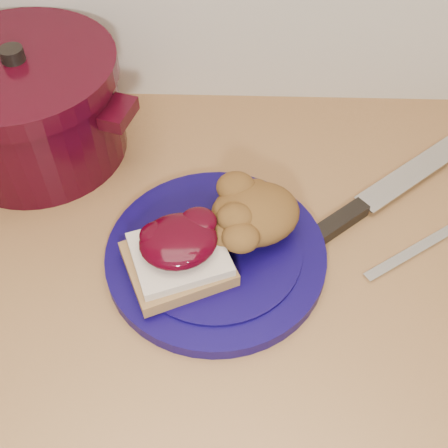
{
  "coord_description": "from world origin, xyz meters",
  "views": [
    {
      "loc": [
        -0.01,
        1.02,
        1.5
      ],
      "look_at": [
        -0.02,
        1.47,
        0.95
      ],
      "focal_mm": 45.0,
      "sensor_mm": 36.0,
      "label": 1
    }
  ],
  "objects_px": {
    "plate": "(216,255)",
    "butter_knife": "(419,248)",
    "chef_knife": "(354,212)",
    "dutch_oven": "(29,106)"
  },
  "relations": [
    {
      "from": "chef_knife",
      "to": "butter_knife",
      "type": "bearing_deg",
      "value": -73.88
    },
    {
      "from": "plate",
      "to": "dutch_oven",
      "type": "relative_size",
      "value": 0.84
    },
    {
      "from": "chef_knife",
      "to": "butter_knife",
      "type": "xyz_separation_m",
      "value": [
        0.08,
        -0.06,
        -0.01
      ]
    },
    {
      "from": "chef_knife",
      "to": "dutch_oven",
      "type": "height_order",
      "value": "dutch_oven"
    },
    {
      "from": "plate",
      "to": "butter_knife",
      "type": "xyz_separation_m",
      "value": [
        0.27,
        0.02,
        -0.01
      ]
    },
    {
      "from": "dutch_oven",
      "to": "chef_knife",
      "type": "bearing_deg",
      "value": -15.25
    },
    {
      "from": "plate",
      "to": "chef_knife",
      "type": "bearing_deg",
      "value": 22.88
    },
    {
      "from": "butter_knife",
      "to": "dutch_oven",
      "type": "distance_m",
      "value": 0.59
    },
    {
      "from": "chef_knife",
      "to": "butter_knife",
      "type": "distance_m",
      "value": 0.1
    },
    {
      "from": "dutch_oven",
      "to": "butter_knife",
      "type": "bearing_deg",
      "value": -18.41
    }
  ]
}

